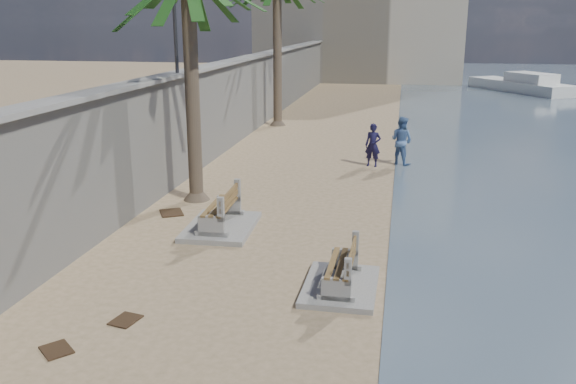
{
  "coord_description": "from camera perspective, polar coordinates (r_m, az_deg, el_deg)",
  "views": [
    {
      "loc": [
        2.14,
        -7.1,
        5.24
      ],
      "look_at": [
        -0.5,
        7.0,
        1.2
      ],
      "focal_mm": 38.0,
      "sensor_mm": 36.0,
      "label": 1
    }
  ],
  "objects": [
    {
      "name": "person_a",
      "position": [
        22.83,
        7.96,
        4.66
      ],
      "size": [
        0.72,
        0.55,
        1.83
      ],
      "primitive_type": "imported",
      "rotation": [
        0.0,
        0.0,
        -0.16
      ],
      "color": "#151334",
      "rests_on": "ground_plane"
    },
    {
      "name": "debris_d",
      "position": [
        11.65,
        -14.96,
        -11.5
      ],
      "size": [
        0.53,
        0.61,
        0.03
      ],
      "primitive_type": "cube",
      "rotation": [
        0.0,
        0.0,
        1.36
      ],
      "color": "#382616",
      "rests_on": "ground_plane"
    },
    {
      "name": "bench_near",
      "position": [
        12.4,
        4.97,
        -7.37
      ],
      "size": [
        1.48,
        2.14,
        0.89
      ],
      "color": "gray",
      "rests_on": "ground_plane"
    },
    {
      "name": "person_b",
      "position": [
        23.32,
        10.59,
        4.98
      ],
      "size": [
        1.22,
        1.16,
        2.0
      ],
      "primitive_type": "imported",
      "rotation": [
        0.0,
        0.0,
        2.55
      ],
      "color": "#5174A8",
      "rests_on": "ground_plane"
    },
    {
      "name": "seawall",
      "position": [
        28.29,
        -4.57,
        8.59
      ],
      "size": [
        0.45,
        70.0,
        3.5
      ],
      "primitive_type": "cube",
      "color": "gray",
      "rests_on": "ground_plane"
    },
    {
      "name": "debris_c",
      "position": [
        17.52,
        -10.85,
        -1.91
      ],
      "size": [
        0.88,
        0.94,
        0.03
      ],
      "primitive_type": "cube",
      "rotation": [
        0.0,
        0.0,
        5.21
      ],
      "color": "#382616",
      "rests_on": "ground_plane"
    },
    {
      "name": "yacht_far",
      "position": [
        50.6,
        20.86,
        9.17
      ],
      "size": [
        7.05,
        9.12,
        1.5
      ],
      "primitive_type": null,
      "rotation": [
        0.0,
        0.0,
        2.13
      ],
      "color": "silver",
      "rests_on": "bay_water"
    },
    {
      "name": "bench_far",
      "position": [
        15.87,
        -6.32,
        -1.94
      ],
      "size": [
        1.76,
        2.51,
        1.03
      ],
      "color": "gray",
      "rests_on": "ground_plane"
    },
    {
      "name": "debris_b",
      "position": [
        11.04,
        -20.84,
        -13.64
      ],
      "size": [
        0.69,
        0.68,
        0.03
      ],
      "primitive_type": "cube",
      "rotation": [
        0.0,
        0.0,
        2.42
      ],
      "color": "#382616",
      "rests_on": "ground_plane"
    },
    {
      "name": "wall_cap",
      "position": [
        28.13,
        -4.65,
        12.23
      ],
      "size": [
        0.8,
        70.0,
        0.12
      ],
      "primitive_type": "cube",
      "color": "gray",
      "rests_on": "seawall"
    },
    {
      "name": "end_building",
      "position": [
        59.27,
        6.9,
        17.32
      ],
      "size": [
        18.0,
        12.0,
        14.0
      ],
      "primitive_type": "cube",
      "color": "#B7AA93",
      "rests_on": "ground_plane"
    }
  ]
}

